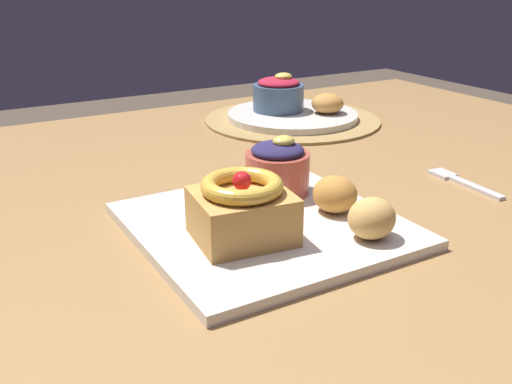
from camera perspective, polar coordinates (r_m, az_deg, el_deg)
The scene contains 11 objects.
dining_table at distance 0.81m, azimuth -3.79°, elevation -5.16°, with size 1.57×0.99×0.73m.
woven_placemat at distance 1.13m, azimuth 3.60°, elevation 7.13°, with size 0.34×0.34×0.01m, color #997A47.
front_plate at distance 0.66m, azimuth 0.88°, elevation -3.31°, with size 0.28×0.28×0.01m, color silver.
cake_slice at distance 0.60m, azimuth -1.37°, elevation -1.71°, with size 0.11×0.10×0.07m.
berry_ramekin at distance 0.72m, azimuth 2.13°, elevation 2.39°, with size 0.08×0.08×0.08m.
fritter_front at distance 0.62m, azimuth 11.34°, elevation -2.56°, with size 0.05×0.05×0.04m, color tan.
fritter_middle at distance 0.68m, azimuth 7.78°, elevation -0.21°, with size 0.05×0.05×0.04m, color #BC7F38.
back_plate at distance 1.13m, azimuth 3.61°, elevation 7.55°, with size 0.25×0.25×0.01m, color silver.
back_ramekin at distance 1.14m, azimuth 2.23°, elevation 9.63°, with size 0.10×0.10×0.07m.
back_pastry at distance 1.13m, azimuth 7.06°, elevation 8.67°, with size 0.06×0.06×0.04m, color #B77F3D.
fork at distance 0.85m, azimuth 19.50°, elevation 1.01°, with size 0.03×0.13×0.00m.
Camera 1 is at (-0.32, -0.65, 1.01)m, focal length 40.57 mm.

